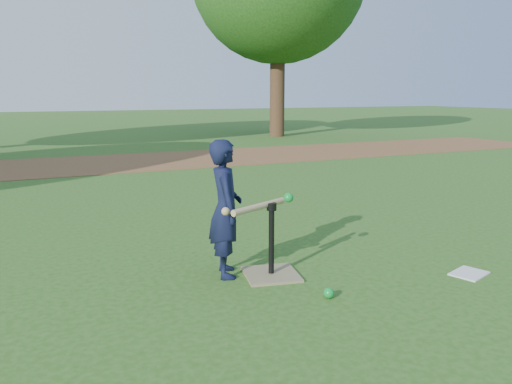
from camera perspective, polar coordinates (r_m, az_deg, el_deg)
name	(u,v)px	position (r m, az deg, el deg)	size (l,w,h in m)	color
ground	(236,289)	(3.91, -2.31, -10.99)	(80.00, 80.00, 0.00)	#285116
dirt_strip	(100,164)	(11.04, -17.40, 3.10)	(24.00, 3.00, 0.01)	brown
child	(225,209)	(4.04, -3.52, -1.91)	(0.41, 0.27, 1.12)	black
wiffle_ball_ground	(329,293)	(3.77, 8.33, -11.35)	(0.08, 0.08, 0.08)	#0C892D
clipboard	(469,273)	(4.56, 23.17, -8.55)	(0.30, 0.23, 0.01)	silver
batting_tee	(271,263)	(4.14, 1.76, -8.10)	(0.51, 0.51, 0.61)	#857754
swing_action	(262,205)	(3.94, 0.70, -1.50)	(0.64, 0.30, 0.12)	tan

